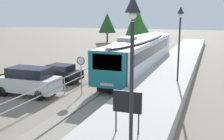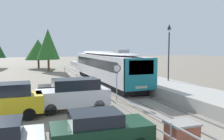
{
  "view_description": "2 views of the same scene",
  "coord_description": "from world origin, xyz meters",
  "px_view_note": "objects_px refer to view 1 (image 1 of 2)",
  "views": [
    {
      "loc": [
        6.59,
        -4.73,
        5.7
      ],
      "look_at": [
        0.0,
        13.09,
        1.8
      ],
      "focal_mm": 43.49,
      "sensor_mm": 36.0,
      "label": 1
    },
    {
      "loc": [
        -8.32,
        -4.47,
        4.07
      ],
      "look_at": [
        -1.0,
        16.09,
        2.0
      ],
      "focal_mm": 38.27,
      "sensor_mm": 36.0,
      "label": 2
    }
  ],
  "objects_px": {
    "commuter_train": "(141,51)",
    "parked_hatchback_black": "(59,73)",
    "parked_suv_white": "(28,81)",
    "platform_lamp_mid_platform": "(180,30)",
    "platform_notice_board": "(127,103)",
    "platform_lamp_near_end": "(132,51)",
    "speed_limit_sign": "(81,66)"
  },
  "relations": [
    {
      "from": "platform_notice_board",
      "to": "commuter_train",
      "type": "bearing_deg",
      "value": 102.49
    },
    {
      "from": "commuter_train",
      "to": "platform_notice_board",
      "type": "xyz_separation_m",
      "value": [
        3.56,
        -16.05,
        0.04
      ]
    },
    {
      "from": "platform_lamp_mid_platform",
      "to": "platform_lamp_near_end",
      "type": "bearing_deg",
      "value": -90.0
    },
    {
      "from": "platform_lamp_near_end",
      "to": "speed_limit_sign",
      "type": "bearing_deg",
      "value": 124.79
    },
    {
      "from": "parked_hatchback_black",
      "to": "parked_suv_white",
      "type": "bearing_deg",
      "value": -90.04
    },
    {
      "from": "platform_notice_board",
      "to": "speed_limit_sign",
      "type": "distance_m",
      "value": 8.87
    },
    {
      "from": "platform_lamp_mid_platform",
      "to": "parked_suv_white",
      "type": "distance_m",
      "value": 11.4
    },
    {
      "from": "parked_suv_white",
      "to": "platform_lamp_mid_platform",
      "type": "bearing_deg",
      "value": 23.47
    },
    {
      "from": "platform_lamp_near_end",
      "to": "parked_suv_white",
      "type": "distance_m",
      "value": 13.14
    },
    {
      "from": "platform_lamp_near_end",
      "to": "platform_lamp_mid_platform",
      "type": "relative_size",
      "value": 1.0
    },
    {
      "from": "platform_lamp_mid_platform",
      "to": "speed_limit_sign",
      "type": "height_order",
      "value": "platform_lamp_mid_platform"
    },
    {
      "from": "commuter_train",
      "to": "platform_lamp_mid_platform",
      "type": "bearing_deg",
      "value": -54.74
    },
    {
      "from": "commuter_train",
      "to": "parked_hatchback_black",
      "type": "distance_m",
      "value": 8.53
    },
    {
      "from": "platform_lamp_near_end",
      "to": "platform_notice_board",
      "type": "xyz_separation_m",
      "value": [
        -0.83,
        2.29,
        -2.44
      ]
    },
    {
      "from": "commuter_train",
      "to": "platform_lamp_mid_platform",
      "type": "height_order",
      "value": "platform_lamp_mid_platform"
    },
    {
      "from": "platform_notice_board",
      "to": "parked_hatchback_black",
      "type": "relative_size",
      "value": 0.44
    },
    {
      "from": "commuter_train",
      "to": "platform_lamp_near_end",
      "type": "bearing_deg",
      "value": -76.56
    },
    {
      "from": "platform_lamp_mid_platform",
      "to": "parked_hatchback_black",
      "type": "height_order",
      "value": "platform_lamp_mid_platform"
    },
    {
      "from": "commuter_train",
      "to": "speed_limit_sign",
      "type": "bearing_deg",
      "value": -102.39
    },
    {
      "from": "platform_notice_board",
      "to": "speed_limit_sign",
      "type": "height_order",
      "value": "speed_limit_sign"
    },
    {
      "from": "commuter_train",
      "to": "platform_notice_board",
      "type": "height_order",
      "value": "commuter_train"
    },
    {
      "from": "speed_limit_sign",
      "to": "platform_lamp_near_end",
      "type": "bearing_deg",
      "value": -55.21
    },
    {
      "from": "commuter_train",
      "to": "platform_lamp_near_end",
      "type": "relative_size",
      "value": 3.49
    },
    {
      "from": "platform_notice_board",
      "to": "parked_suv_white",
      "type": "height_order",
      "value": "platform_notice_board"
    },
    {
      "from": "platform_lamp_mid_platform",
      "to": "parked_suv_white",
      "type": "xyz_separation_m",
      "value": [
        -9.93,
        -4.31,
        -3.56
      ]
    },
    {
      "from": "speed_limit_sign",
      "to": "platform_notice_board",
      "type": "bearing_deg",
      "value": -51.14
    },
    {
      "from": "commuter_train",
      "to": "parked_hatchback_black",
      "type": "height_order",
      "value": "commuter_train"
    },
    {
      "from": "platform_lamp_near_end",
      "to": "platform_lamp_mid_platform",
      "type": "height_order",
      "value": "same"
    },
    {
      "from": "platform_lamp_mid_platform",
      "to": "platform_notice_board",
      "type": "bearing_deg",
      "value": -94.79
    },
    {
      "from": "commuter_train",
      "to": "parked_suv_white",
      "type": "xyz_separation_m",
      "value": [
        -5.55,
        -10.51,
        -1.08
      ]
    },
    {
      "from": "platform_notice_board",
      "to": "speed_limit_sign",
      "type": "relative_size",
      "value": 0.64
    },
    {
      "from": "parked_suv_white",
      "to": "platform_lamp_near_end",
      "type": "bearing_deg",
      "value": -38.27
    }
  ]
}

